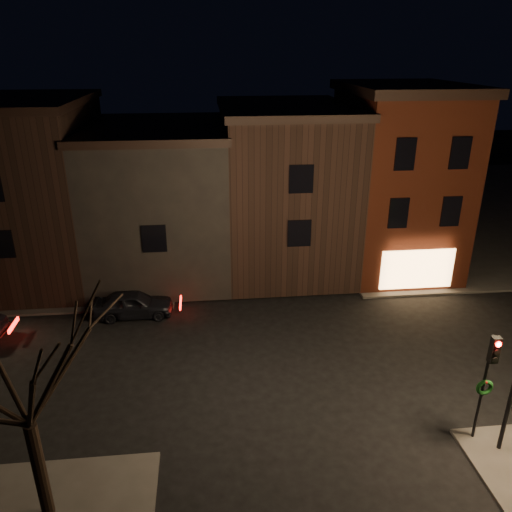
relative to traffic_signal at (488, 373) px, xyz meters
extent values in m
plane|color=black|center=(-5.60, 5.51, -2.81)|extent=(120.00, 120.00, 0.00)
cube|color=#2D2B28|center=(14.40, 25.51, -2.75)|extent=(30.00, 30.00, 0.12)
cube|color=#48190C|center=(2.40, 15.01, 2.31)|extent=(6.00, 8.00, 10.00)
cube|color=black|center=(2.40, 15.01, 7.56)|extent=(6.50, 8.50, 0.50)
cube|color=#FFBE72|center=(2.40, 10.96, -1.39)|extent=(4.00, 0.12, 2.20)
cube|color=black|center=(-4.10, 16.01, 1.81)|extent=(7.00, 10.00, 9.00)
cube|color=black|center=(-4.10, 16.01, 6.51)|extent=(7.30, 10.30, 0.40)
cube|color=black|center=(-11.35, 16.01, 1.31)|extent=(7.50, 10.00, 8.00)
cube|color=black|center=(-11.35, 16.01, 5.51)|extent=(7.80, 10.30, 0.40)
cube|color=black|center=(-18.60, 16.01, 2.06)|extent=(7.00, 10.00, 9.50)
cube|color=black|center=(-18.60, 16.01, 7.01)|extent=(7.30, 10.30, 0.40)
cylinder|color=black|center=(0.00, 0.11, -0.69)|extent=(0.10, 0.10, 4.00)
cube|color=black|center=(0.00, -0.07, 0.91)|extent=(0.28, 0.22, 0.90)
cylinder|color=#FF0C07|center=(0.00, -0.19, 1.19)|extent=(0.18, 0.06, 0.18)
cylinder|color=black|center=(0.00, -0.19, 0.91)|extent=(0.18, 0.06, 0.18)
cylinder|color=black|center=(0.00, -0.19, 0.63)|extent=(0.18, 0.06, 0.18)
torus|color=#0C380F|center=(0.00, 0.02, -0.59)|extent=(0.58, 0.14, 0.58)
sphere|color=#990C0C|center=(0.00, 0.00, -0.37)|extent=(0.12, 0.12, 0.12)
cylinder|color=black|center=(-13.60, -1.49, -1.11)|extent=(0.36, 0.36, 3.15)
imported|color=black|center=(-12.53, 10.01, -2.15)|extent=(3.90, 1.59, 1.32)
camera|label=1|loc=(-8.79, -12.39, 9.60)|focal=35.00mm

